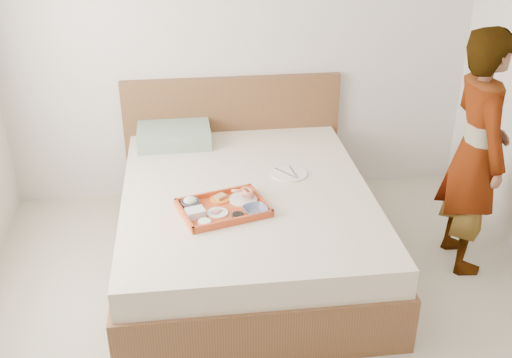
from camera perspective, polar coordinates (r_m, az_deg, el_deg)
The scene contains 15 objects.
wall_back at distance 4.51m, azimuth -1.54°, elevation 13.88°, with size 3.50×0.01×2.60m, color silver.
bed at distance 3.98m, azimuth -0.89°, elevation -4.30°, with size 1.65×2.00×0.53m, color brown.
headboard at distance 4.74m, azimuth -2.20°, elevation 4.03°, with size 1.65×0.06×0.95m, color brown.
pillow at distance 4.49m, azimuth -7.69°, elevation 4.05°, with size 0.53×0.36×0.13m, color #91A491.
tray at distance 3.60m, azimuth -3.08°, elevation -2.70°, with size 0.50×0.36×0.05m, color #D15017.
prawn_plate at distance 3.70m, azimuth -1.20°, elevation -1.90°, with size 0.17×0.17×0.01m, color white.
navy_bowl_big at distance 3.56m, azimuth -0.06°, elevation -2.93°, with size 0.14×0.14×0.03m, color #131B46.
sauce_dish at distance 3.51m, azimuth -1.72°, elevation -3.50°, with size 0.07×0.07×0.03m, color black.
meat_plate at distance 3.56m, azimuth -3.63°, elevation -3.19°, with size 0.12×0.12×0.01m, color white.
bread_plate at distance 3.70m, azimuth -3.43°, elevation -1.89°, with size 0.12×0.12×0.01m, color orange.
salad_bowl at distance 3.65m, azimuth -6.17°, elevation -2.27°, with size 0.11×0.11×0.03m, color #131B46.
plastic_tub at distance 3.54m, azimuth -5.70°, elevation -3.16°, with size 0.10×0.09×0.05m, color silver.
cheese_round at distance 3.46m, azimuth -4.85°, elevation -4.10°, with size 0.07×0.07×0.03m, color white.
dinner_plate at distance 4.03m, azimuth 3.11°, elevation 0.50°, with size 0.24×0.24×0.01m, color white.
person at distance 3.97m, azimuth 19.91°, elevation 2.29°, with size 0.57×0.37×1.56m, color silver.
Camera 1 is at (-0.42, -2.36, 2.37)m, focal length 42.71 mm.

